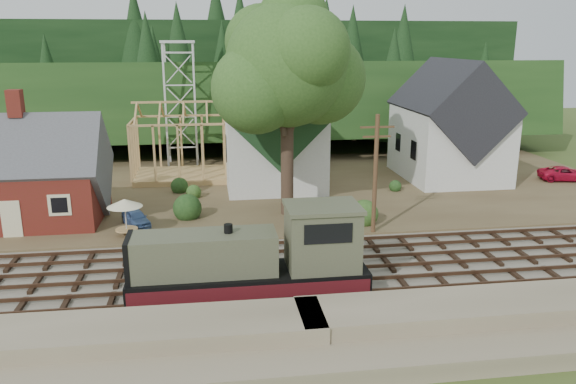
{
  "coord_description": "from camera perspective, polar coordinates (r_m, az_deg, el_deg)",
  "views": [
    {
      "loc": [
        -3.48,
        -28.44,
        12.43
      ],
      "look_at": [
        1.49,
        6.0,
        3.0
      ],
      "focal_mm": 35.0,
      "sensor_mm": 36.0,
      "label": 1
    }
  ],
  "objects": [
    {
      "name": "hillside",
      "position": [
        71.61,
        -5.32,
        5.1
      ],
      "size": [
        70.0,
        28.96,
        12.74
      ],
      "primitive_type": "cube",
      "rotation": [
        -0.17,
        0.0,
        0.0
      ],
      "color": "#1E3F19",
      "rests_on": "ground"
    },
    {
      "name": "village_flat",
      "position": [
        48.16,
        -3.79,
        0.36
      ],
      "size": [
        64.0,
        26.0,
        0.3
      ],
      "primitive_type": "cube",
      "color": "brown",
      "rests_on": "ground"
    },
    {
      "name": "telegraph_pole_near",
      "position": [
        36.17,
        8.87,
        1.9
      ],
      "size": [
        2.2,
        0.28,
        8.0
      ],
      "color": "#4C331E",
      "rests_on": "ground"
    },
    {
      "name": "church",
      "position": [
        48.97,
        -1.7,
        6.64
      ],
      "size": [
        8.4,
        15.17,
        13.0
      ],
      "color": "silver",
      "rests_on": "village_flat"
    },
    {
      "name": "embankment",
      "position": [
        23.75,
        1.5,
        -16.4
      ],
      "size": [
        64.0,
        5.0,
        1.6
      ],
      "primitive_type": "cube",
      "color": "#7F7259",
      "rests_on": "ground"
    },
    {
      "name": "locomotive",
      "position": [
        27.56,
        -3.07,
        -6.99
      ],
      "size": [
        11.43,
        2.86,
        4.59
      ],
      "color": "black",
      "rests_on": "railroad_bed"
    },
    {
      "name": "car_red",
      "position": [
        55.9,
        26.32,
        1.69
      ],
      "size": [
        4.78,
        2.87,
        1.24
      ],
      "primitive_type": "imported",
      "rotation": [
        0.0,
        0.0,
        1.38
      ],
      "color": "red",
      "rests_on": "village_flat"
    },
    {
      "name": "big_tree",
      "position": [
        38.99,
        0.14,
        11.91
      ],
      "size": [
        10.9,
        8.4,
        14.7
      ],
      "color": "#38281E",
      "rests_on": "village_flat"
    },
    {
      "name": "ridge",
      "position": [
        87.4,
        -5.88,
        6.91
      ],
      "size": [
        80.0,
        20.0,
        12.0
      ],
      "primitive_type": "cube",
      "color": "black",
      "rests_on": "ground"
    },
    {
      "name": "patio_set",
      "position": [
        36.9,
        -16.26,
        -1.24
      ],
      "size": [
        2.21,
        2.21,
        2.46
      ],
      "color": "silver",
      "rests_on": "village_flat"
    },
    {
      "name": "car_blue",
      "position": [
        39.29,
        -15.19,
        -2.55
      ],
      "size": [
        2.45,
        3.38,
        1.07
      ],
      "primitive_type": "imported",
      "rotation": [
        0.0,
        0.0,
        0.43
      ],
      "color": "#5377B2",
      "rests_on": "village_flat"
    },
    {
      "name": "depot",
      "position": [
        42.39,
        -25.16,
        1.15
      ],
      "size": [
        10.8,
        7.41,
        9.0
      ],
      "color": "#5F2215",
      "rests_on": "village_flat"
    },
    {
      "name": "railroad_bed",
      "position": [
        31.2,
        -1.14,
        -8.16
      ],
      "size": [
        64.0,
        11.0,
        0.16
      ],
      "primitive_type": "cube",
      "color": "#726B5B",
      "rests_on": "ground"
    },
    {
      "name": "timber_frame",
      "position": [
        51.32,
        -10.92,
        4.6
      ],
      "size": [
        8.2,
        6.2,
        6.99
      ],
      "color": "tan",
      "rests_on": "village_flat"
    },
    {
      "name": "ground",
      "position": [
        31.23,
        -1.14,
        -8.29
      ],
      "size": [
        140.0,
        140.0,
        0.0
      ],
      "primitive_type": "plane",
      "color": "#384C1E",
      "rests_on": "ground"
    },
    {
      "name": "farmhouse",
      "position": [
        52.62,
        16.08,
        6.31
      ],
      "size": [
        8.4,
        10.8,
        10.6
      ],
      "color": "silver",
      "rests_on": "village_flat"
    },
    {
      "name": "lattice_tower",
      "position": [
        56.54,
        -11.01,
        12.46
      ],
      "size": [
        3.2,
        3.2,
        12.12
      ],
      "color": "silver",
      "rests_on": "village_flat"
    }
  ]
}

